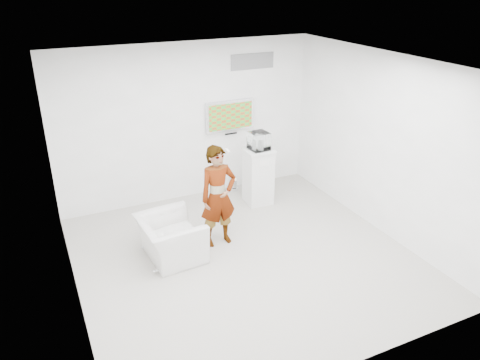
% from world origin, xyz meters
% --- Properties ---
extents(room, '(5.01, 5.01, 3.00)m').
position_xyz_m(room, '(0.00, 0.00, 1.50)').
color(room, '#A8A19A').
rests_on(room, ground).
extents(tv, '(1.00, 0.08, 0.60)m').
position_xyz_m(tv, '(0.85, 2.45, 1.55)').
color(tv, silver).
rests_on(tv, room).
extents(logo_decal, '(0.90, 0.02, 0.30)m').
position_xyz_m(logo_decal, '(1.35, 2.49, 2.55)').
color(logo_decal, slate).
rests_on(logo_decal, room).
extents(person, '(0.64, 0.44, 1.69)m').
position_xyz_m(person, '(-0.19, 0.60, 0.84)').
color(person, silver).
rests_on(person, room).
extents(armchair, '(0.95, 1.07, 0.66)m').
position_xyz_m(armchair, '(-1.03, 0.52, 0.33)').
color(armchair, silver).
rests_on(armchair, room).
extents(pedestal, '(0.55, 0.55, 1.09)m').
position_xyz_m(pedestal, '(1.08, 1.65, 0.54)').
color(pedestal, white).
rests_on(pedestal, room).
extents(floor_uplight, '(0.19, 0.19, 0.26)m').
position_xyz_m(floor_uplight, '(0.88, 2.33, 0.13)').
color(floor_uplight, silver).
rests_on(floor_uplight, room).
extents(vitrine, '(0.36, 0.36, 0.33)m').
position_xyz_m(vitrine, '(1.08, 1.65, 1.25)').
color(vitrine, white).
rests_on(vitrine, pedestal).
extents(console, '(0.09, 0.15, 0.19)m').
position_xyz_m(console, '(1.08, 1.65, 1.18)').
color(console, white).
rests_on(console, pedestal).
extents(wii_remote, '(0.07, 0.16, 0.04)m').
position_xyz_m(wii_remote, '(0.06, 0.76, 1.52)').
color(wii_remote, white).
rests_on(wii_remote, person).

